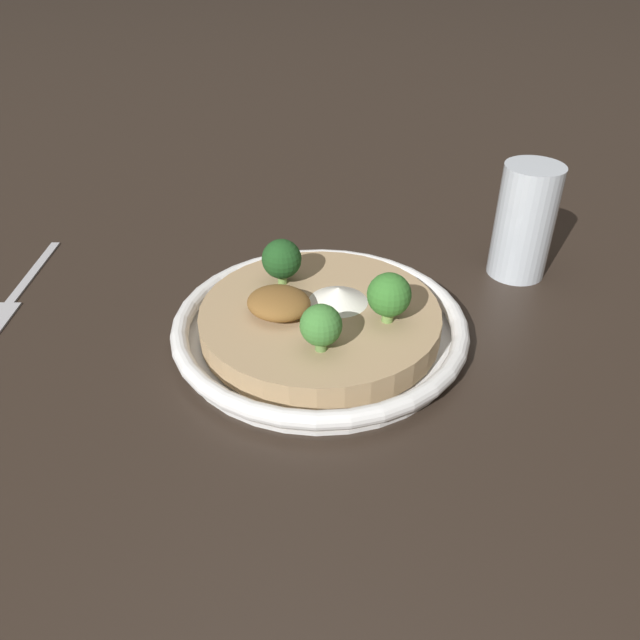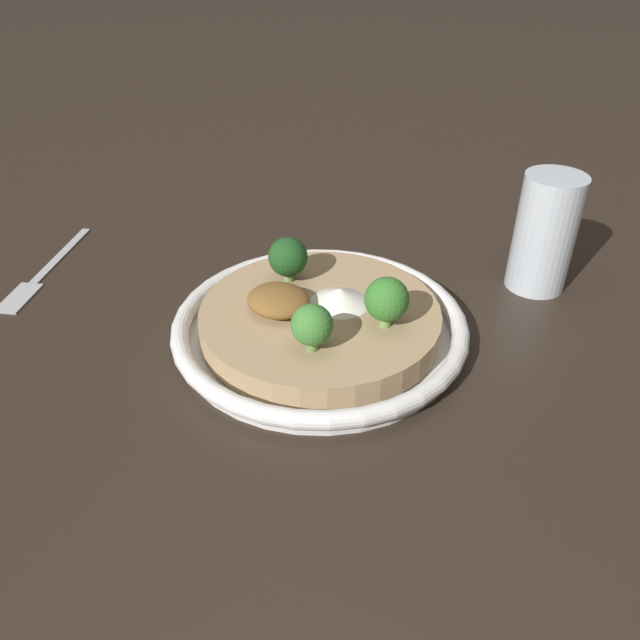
{
  "view_description": "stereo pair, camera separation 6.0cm",
  "coord_description": "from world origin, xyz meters",
  "views": [
    {
      "loc": [
        0.2,
        -0.45,
        0.36
      ],
      "look_at": [
        0.0,
        0.0,
        0.02
      ],
      "focal_mm": 35.0,
      "sensor_mm": 36.0,
      "label": 1
    },
    {
      "loc": [
        0.25,
        -0.42,
        0.36
      ],
      "look_at": [
        0.0,
        0.0,
        0.02
      ],
      "focal_mm": 35.0,
      "sensor_mm": 36.0,
      "label": 2
    }
  ],
  "objects": [
    {
      "name": "broccoli_left",
      "position": [
        -0.05,
        0.03,
        0.06
      ],
      "size": [
        0.04,
        0.04,
        0.05
      ],
      "color": "#759E4C",
      "rests_on": "risotto_bowl"
    },
    {
      "name": "ground_plane",
      "position": [
        0.0,
        0.0,
        0.0
      ],
      "size": [
        6.0,
        6.0,
        0.0
      ],
      "primitive_type": "plane",
      "color": "#2D231C"
    },
    {
      "name": "broccoli_front",
      "position": [
        0.03,
        -0.06,
        0.06
      ],
      "size": [
        0.04,
        0.04,
        0.04
      ],
      "color": "#668E47",
      "rests_on": "risotto_bowl"
    },
    {
      "name": "risotto_bowl",
      "position": [
        0.0,
        0.0,
        0.02
      ],
      "size": [
        0.28,
        0.28,
        0.03
      ],
      "color": "white",
      "rests_on": "ground_plane"
    },
    {
      "name": "fork_utensil",
      "position": [
        -0.33,
        -0.06,
        0.0
      ],
      "size": [
        0.09,
        0.19,
        0.0
      ],
      "rotation": [
        0.0,
        0.0,
        -1.17
      ],
      "color": "#B7B7BC",
      "rests_on": "ground_plane"
    },
    {
      "name": "cheese_sprinkle",
      "position": [
        0.01,
        0.02,
        0.04
      ],
      "size": [
        0.06,
        0.06,
        0.02
      ],
      "color": "white",
      "rests_on": "risotto_bowl"
    },
    {
      "name": "broccoli_back_right",
      "position": [
        0.06,
        0.01,
        0.06
      ],
      "size": [
        0.04,
        0.04,
        0.05
      ],
      "color": "#759E4C",
      "rests_on": "risotto_bowl"
    },
    {
      "name": "drinking_glass",
      "position": [
        0.15,
        0.21,
        0.06
      ],
      "size": [
        0.06,
        0.06,
        0.13
      ],
      "color": "silver",
      "rests_on": "ground_plane"
    },
    {
      "name": "crispy_onion_garnish",
      "position": [
        -0.03,
        -0.02,
        0.05
      ],
      "size": [
        0.06,
        0.05,
        0.02
      ],
      "color": "brown",
      "rests_on": "risotto_bowl"
    }
  ]
}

